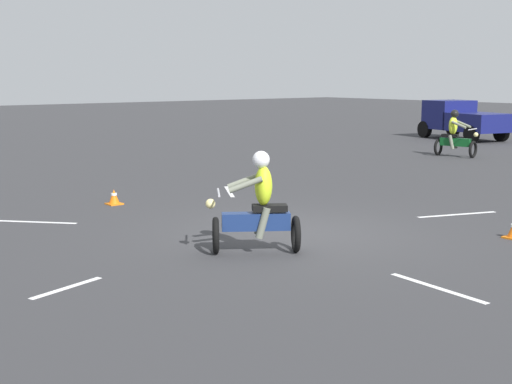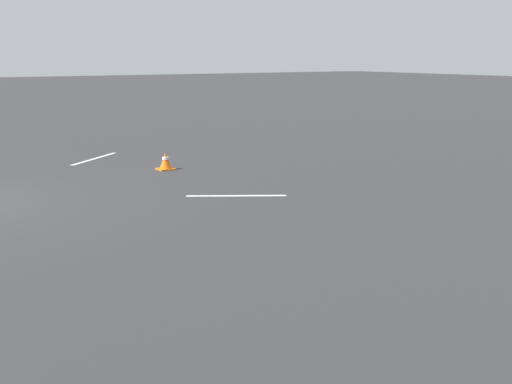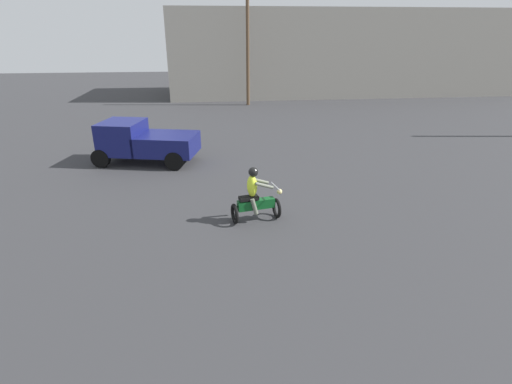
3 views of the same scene
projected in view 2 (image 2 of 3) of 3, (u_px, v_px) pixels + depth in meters
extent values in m
cube|color=orange|center=(166.00, 169.00, 14.35)|extent=(0.32, 0.32, 0.03)
cone|color=orange|center=(165.00, 161.00, 14.32)|extent=(0.24, 0.24, 0.31)
cylinder|color=white|center=(165.00, 158.00, 14.31)|extent=(0.13, 0.13, 0.05)
cube|color=silver|center=(236.00, 196.00, 11.72)|extent=(1.46, 0.94, 0.01)
cube|color=silver|center=(95.00, 159.00, 15.82)|extent=(1.54, 1.38, 0.01)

